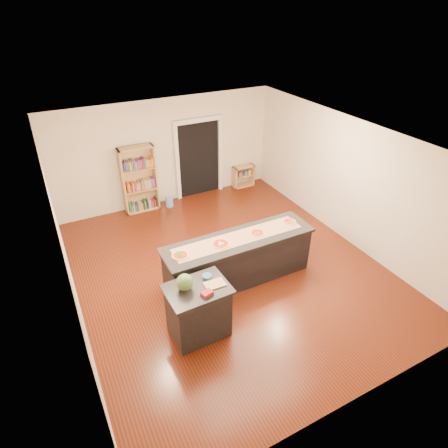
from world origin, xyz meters
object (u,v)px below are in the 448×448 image
waste_bin (169,201)px  watermelon (185,282)px  bookshelf (139,180)px  low_shelf (243,176)px  side_counter (198,311)px  kitchen_island (239,259)px

waste_bin → watermelon: bearing=-106.2°
bookshelf → waste_bin: 1.03m
low_shelf → waste_bin: low_shelf is taller
bookshelf → low_shelf: bearing=0.4°
low_shelf → side_counter: bearing=-127.2°
bookshelf → waste_bin: size_ratio=5.93×
kitchen_island → bookshelf: size_ratio=1.71×
side_counter → waste_bin: (1.10, 4.45, -0.36)m
low_shelf → waste_bin: bearing=-175.7°
low_shelf → waste_bin: size_ratio=2.15×
side_counter → watermelon: bearing=156.0°
kitchen_island → side_counter: (-1.28, -0.93, 0.00)m
side_counter → bookshelf: bearing=83.6°
low_shelf → watermelon: size_ratio=2.38×
side_counter → low_shelf: size_ratio=1.58×
bookshelf → low_shelf: bookshelf is taller
side_counter → waste_bin: bearing=74.7°
bookshelf → low_shelf: 3.17m
kitchen_island → waste_bin: kitchen_island is taller
watermelon → waste_bin: bearing=73.8°
kitchen_island → watermelon: bearing=-149.6°
low_shelf → waste_bin: 2.44m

